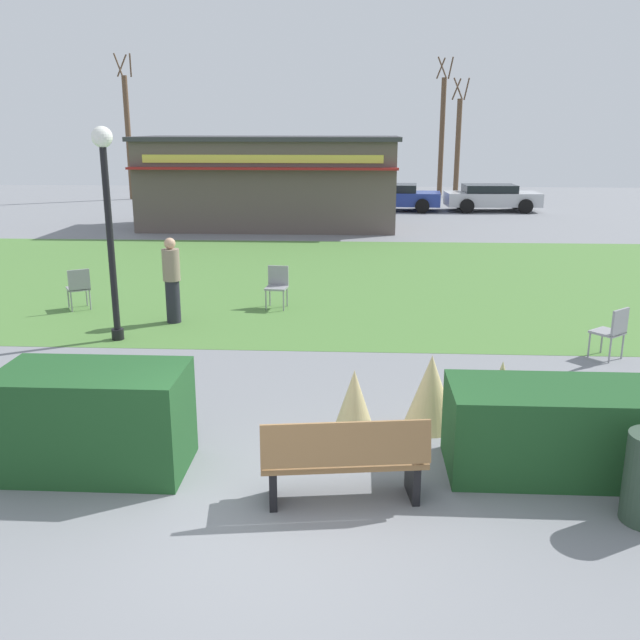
{
  "coord_description": "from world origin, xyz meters",
  "views": [
    {
      "loc": [
        0.85,
        -6.03,
        3.76
      ],
      "look_at": [
        0.29,
        4.17,
        0.93
      ],
      "focal_mm": 39.33,
      "sensor_mm": 36.0,
      "label": 1
    }
  ],
  "objects_px": {
    "food_kiosk": "(269,182)",
    "cafe_chair_west": "(277,283)",
    "park_bench": "(344,460)",
    "tree_right_bg": "(442,134)",
    "cafe_chair_center": "(79,286)",
    "tree_left_bg": "(458,145)",
    "lamppost_mid": "(108,208)",
    "tree_center_bg": "(128,135)",
    "cafe_chair_east": "(613,329)",
    "person_strolling": "(172,280)",
    "parked_car_west_slot": "(276,196)",
    "parked_car_center_slot": "(393,196)",
    "parked_car_east_slot": "(491,197)"
  },
  "relations": [
    {
      "from": "food_kiosk",
      "to": "cafe_chair_center",
      "type": "distance_m",
      "value": 13.06
    },
    {
      "from": "park_bench",
      "to": "cafe_chair_west",
      "type": "bearing_deg",
      "value": 101.28
    },
    {
      "from": "cafe_chair_center",
      "to": "tree_center_bg",
      "type": "bearing_deg",
      "value": 105.05
    },
    {
      "from": "parked_car_east_slot",
      "to": "tree_left_bg",
      "type": "bearing_deg",
      "value": 95.85
    },
    {
      "from": "cafe_chair_east",
      "to": "cafe_chair_west",
      "type": "bearing_deg",
      "value": 151.96
    },
    {
      "from": "tree_left_bg",
      "to": "tree_center_bg",
      "type": "distance_m",
      "value": 17.6
    },
    {
      "from": "cafe_chair_east",
      "to": "person_strolling",
      "type": "height_order",
      "value": "person_strolling"
    },
    {
      "from": "tree_right_bg",
      "to": "lamppost_mid",
      "type": "bearing_deg",
      "value": -107.36
    },
    {
      "from": "park_bench",
      "to": "tree_right_bg",
      "type": "xyz_separation_m",
      "value": [
        4.67,
        34.06,
        2.84
      ]
    },
    {
      "from": "parked_car_center_slot",
      "to": "cafe_chair_west",
      "type": "bearing_deg",
      "value": -100.27
    },
    {
      "from": "lamppost_mid",
      "to": "tree_center_bg",
      "type": "relative_size",
      "value": 0.51
    },
    {
      "from": "cafe_chair_center",
      "to": "tree_right_bg",
      "type": "bearing_deg",
      "value": 68.52
    },
    {
      "from": "cafe_chair_west",
      "to": "cafe_chair_east",
      "type": "distance_m",
      "value": 6.73
    },
    {
      "from": "cafe_chair_east",
      "to": "tree_left_bg",
      "type": "relative_size",
      "value": 0.14
    },
    {
      "from": "food_kiosk",
      "to": "parked_car_east_slot",
      "type": "relative_size",
      "value": 2.29
    },
    {
      "from": "person_strolling",
      "to": "parked_car_west_slot",
      "type": "height_order",
      "value": "person_strolling"
    },
    {
      "from": "tree_center_bg",
      "to": "park_bench",
      "type": "bearing_deg",
      "value": -68.7
    },
    {
      "from": "cafe_chair_center",
      "to": "person_strolling",
      "type": "relative_size",
      "value": 0.53
    },
    {
      "from": "cafe_chair_east",
      "to": "tree_right_bg",
      "type": "xyz_separation_m",
      "value": [
        0.33,
        29.2,
        2.79
      ]
    },
    {
      "from": "person_strolling",
      "to": "parked_car_center_slot",
      "type": "distance_m",
      "value": 20.18
    },
    {
      "from": "lamppost_mid",
      "to": "tree_left_bg",
      "type": "distance_m",
      "value": 29.29
    },
    {
      "from": "cafe_chair_west",
      "to": "tree_right_bg",
      "type": "bearing_deg",
      "value": 76.45
    },
    {
      "from": "food_kiosk",
      "to": "tree_center_bg",
      "type": "relative_size",
      "value": 1.33
    },
    {
      "from": "lamppost_mid",
      "to": "cafe_chair_center",
      "type": "bearing_deg",
      "value": 126.18
    },
    {
      "from": "lamppost_mid",
      "to": "person_strolling",
      "type": "relative_size",
      "value": 2.23
    },
    {
      "from": "tree_center_bg",
      "to": "person_strolling",
      "type": "bearing_deg",
      "value": -70.59
    },
    {
      "from": "lamppost_mid",
      "to": "food_kiosk",
      "type": "distance_m",
      "value": 14.87
    },
    {
      "from": "person_strolling",
      "to": "parked_car_center_slot",
      "type": "relative_size",
      "value": 0.39
    },
    {
      "from": "cafe_chair_east",
      "to": "cafe_chair_center",
      "type": "xyz_separation_m",
      "value": [
        -10.09,
        2.72,
        0.0
      ]
    },
    {
      "from": "cafe_chair_west",
      "to": "parked_car_east_slot",
      "type": "xyz_separation_m",
      "value": [
        7.77,
        18.2,
        0.12
      ]
    },
    {
      "from": "food_kiosk",
      "to": "cafe_chair_west",
      "type": "relative_size",
      "value": 10.96
    },
    {
      "from": "cafe_chair_east",
      "to": "park_bench",
      "type": "bearing_deg",
      "value": -131.77
    },
    {
      "from": "food_kiosk",
      "to": "cafe_chair_east",
      "type": "bearing_deg",
      "value": -63.74
    },
    {
      "from": "lamppost_mid",
      "to": "parked_car_west_slot",
      "type": "relative_size",
      "value": 0.87
    },
    {
      "from": "person_strolling",
      "to": "parked_car_east_slot",
      "type": "distance_m",
      "value": 21.77
    },
    {
      "from": "cafe_chair_west",
      "to": "cafe_chair_east",
      "type": "bearing_deg",
      "value": -28.04
    },
    {
      "from": "food_kiosk",
      "to": "cafe_chair_west",
      "type": "bearing_deg",
      "value": -82.14
    },
    {
      "from": "cafe_chair_center",
      "to": "tree_left_bg",
      "type": "xyz_separation_m",
      "value": [
        11.21,
        25.58,
        2.23
      ]
    },
    {
      "from": "lamppost_mid",
      "to": "parked_car_center_slot",
      "type": "bearing_deg",
      "value": 73.97
    },
    {
      "from": "tree_right_bg",
      "to": "tree_center_bg",
      "type": "relative_size",
      "value": 1.01
    },
    {
      "from": "parked_car_center_slot",
      "to": "tree_center_bg",
      "type": "height_order",
      "value": "tree_center_bg"
    },
    {
      "from": "cafe_chair_east",
      "to": "tree_left_bg",
      "type": "bearing_deg",
      "value": 87.73
    },
    {
      "from": "cafe_chair_west",
      "to": "parked_car_center_slot",
      "type": "bearing_deg",
      "value": 79.73
    },
    {
      "from": "lamppost_mid",
      "to": "parked_car_east_slot",
      "type": "relative_size",
      "value": 0.88
    },
    {
      "from": "tree_right_bg",
      "to": "food_kiosk",
      "type": "bearing_deg",
      "value": -120.18
    },
    {
      "from": "food_kiosk",
      "to": "person_strolling",
      "type": "xyz_separation_m",
      "value": [
        -0.22,
        -13.62,
        -0.85
      ]
    },
    {
      "from": "tree_left_bg",
      "to": "tree_center_bg",
      "type": "xyz_separation_m",
      "value": [
        -17.42,
        -2.47,
        0.54
      ]
    },
    {
      "from": "park_bench",
      "to": "food_kiosk",
      "type": "distance_m",
      "value": 20.65
    },
    {
      "from": "cafe_chair_center",
      "to": "tree_center_bg",
      "type": "xyz_separation_m",
      "value": [
        -6.21,
        23.1,
        2.77
      ]
    },
    {
      "from": "park_bench",
      "to": "tree_left_bg",
      "type": "relative_size",
      "value": 0.28
    }
  ]
}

